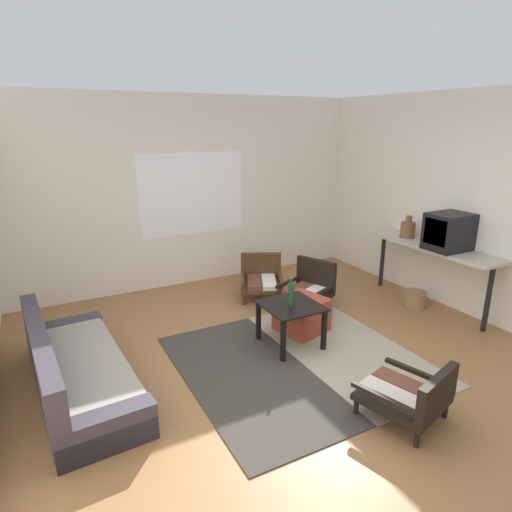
% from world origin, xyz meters
% --- Properties ---
extents(ground_plane, '(7.80, 7.80, 0.00)m').
position_xyz_m(ground_plane, '(0.00, 0.00, 0.00)').
color(ground_plane, olive).
extents(far_wall_with_window, '(5.60, 0.13, 2.70)m').
position_xyz_m(far_wall_with_window, '(0.00, 3.06, 1.35)').
color(far_wall_with_window, silver).
rests_on(far_wall_with_window, ground).
extents(side_wall_right, '(0.12, 6.60, 2.70)m').
position_xyz_m(side_wall_right, '(2.66, 0.30, 1.35)').
color(side_wall_right, silver).
rests_on(side_wall_right, ground).
extents(area_rug, '(2.27, 2.25, 0.01)m').
position_xyz_m(area_rug, '(0.09, 0.30, 0.01)').
color(area_rug, '#38332D').
rests_on(area_rug, ground).
extents(couch, '(0.85, 2.01, 0.64)m').
position_xyz_m(couch, '(-1.95, 0.81, 0.20)').
color(couch, '#38333D').
rests_on(couch, ground).
extents(coffee_table, '(0.58, 0.60, 0.47)m').
position_xyz_m(coffee_table, '(0.20, 0.63, 0.38)').
color(coffee_table, black).
rests_on(coffee_table, ground).
extents(armchair_by_window, '(0.78, 0.79, 0.56)m').
position_xyz_m(armchair_by_window, '(0.61, 2.03, 0.26)').
color(armchair_by_window, '#472D19').
rests_on(armchair_by_window, ground).
extents(armchair_striped_foreground, '(0.72, 0.75, 0.50)m').
position_xyz_m(armchair_striped_foreground, '(0.38, -0.87, 0.23)').
color(armchair_striped_foreground, black).
rests_on(armchair_striped_foreground, ground).
extents(armchair_corner, '(0.73, 0.74, 0.60)m').
position_xyz_m(armchair_corner, '(0.97, 1.41, 0.28)').
color(armchair_corner, black).
rests_on(armchair_corner, ground).
extents(ottoman_orange, '(0.60, 0.60, 0.39)m').
position_xyz_m(ottoman_orange, '(0.50, 0.87, 0.20)').
color(ottoman_orange, '#993D28').
rests_on(ottoman_orange, ground).
extents(console_shelf, '(0.46, 1.80, 0.83)m').
position_xyz_m(console_shelf, '(2.36, 0.71, 0.75)').
color(console_shelf, '#B2AD9E').
rests_on(console_shelf, ground).
extents(crt_television, '(0.51, 0.41, 0.45)m').
position_xyz_m(crt_television, '(2.36, 0.49, 1.05)').
color(crt_television, black).
rests_on(crt_television, console_shelf).
extents(clay_vase, '(0.19, 0.19, 0.30)m').
position_xyz_m(clay_vase, '(2.36, 1.13, 0.94)').
color(clay_vase, brown).
rests_on(clay_vase, console_shelf).
extents(glass_bottle, '(0.06, 0.06, 0.30)m').
position_xyz_m(glass_bottle, '(0.20, 0.63, 0.60)').
color(glass_bottle, '#194723').
rests_on(glass_bottle, coffee_table).
extents(wicker_basket, '(0.29, 0.29, 0.21)m').
position_xyz_m(wicker_basket, '(2.19, 0.74, 0.10)').
color(wicker_basket, olive).
rests_on(wicker_basket, ground).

